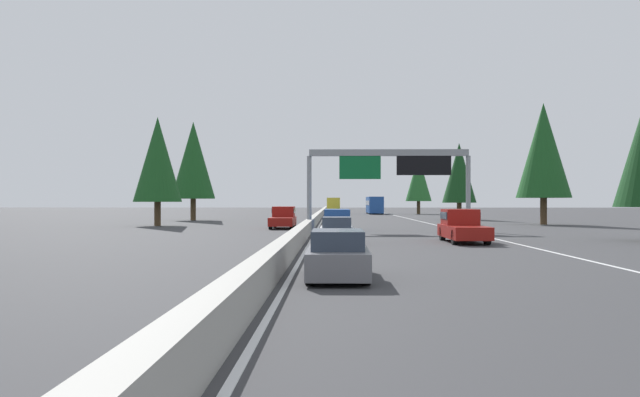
{
  "coord_description": "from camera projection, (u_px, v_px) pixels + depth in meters",
  "views": [
    {
      "loc": [
        -1.41,
        -1.56,
        2.33
      ],
      "look_at": [
        59.18,
        -0.27,
        2.58
      ],
      "focal_mm": 34.7,
      "sensor_mm": 36.0,
      "label": 1
    }
  ],
  "objects": [
    {
      "name": "sign_gantry_overhead",
      "position": [
        391.0,
        166.0,
        47.86
      ],
      "size": [
        0.5,
        12.68,
        6.33
      ],
      "color": "gray",
      "rests_on": "ground"
    },
    {
      "name": "box_truck_distant_a",
      "position": [
        333.0,
        205.0,
        116.74
      ],
      "size": [
        8.5,
        2.4,
        2.95
      ],
      "color": "gold",
      "rests_on": "ground"
    },
    {
      "name": "conifer_right_distant",
      "position": [
        418.0,
        178.0,
        110.07
      ],
      "size": [
        4.63,
        4.63,
        10.52
      ],
      "color": "#4C3823",
      "rests_on": "ground"
    },
    {
      "name": "sedan_far_right",
      "position": [
        337.0,
        231.0,
        33.53
      ],
      "size": [
        4.4,
        1.8,
        1.47
      ],
      "color": "silver",
      "rests_on": "ground"
    },
    {
      "name": "sedan_mid_left",
      "position": [
        337.0,
        256.0,
        18.48
      ],
      "size": [
        4.4,
        1.8,
        1.47
      ],
      "color": "slate",
      "rests_on": "ground"
    },
    {
      "name": "oncoming_near",
      "position": [
        283.0,
        218.0,
        52.91
      ],
      "size": [
        5.6,
        2.0,
        1.86
      ],
      "rotation": [
        0.0,
        0.0,
        3.14
      ],
      "color": "maroon",
      "rests_on": "ground"
    },
    {
      "name": "conifer_left_near",
      "position": [
        158.0,
        160.0,
        58.08
      ],
      "size": [
        4.51,
        4.51,
        10.26
      ],
      "color": "#4C3823",
      "rests_on": "ground"
    },
    {
      "name": "median_barrier",
      "position": [
        319.0,
        215.0,
        81.42
      ],
      "size": [
        180.0,
        0.56,
        0.9
      ],
      "primitive_type": "cube",
      "color": "#9E9B93",
      "rests_on": "ground"
    },
    {
      "name": "shoulder_stripe_right",
      "position": [
        419.0,
        221.0,
        71.17
      ],
      "size": [
        160.0,
        0.16,
        0.01
      ],
      "primitive_type": "cube",
      "color": "silver",
      "rests_on": "ground"
    },
    {
      "name": "conifer_right_mid",
      "position": [
        543.0,
        151.0,
        61.11
      ],
      "size": [
        5.31,
        5.31,
        12.07
      ],
      "color": "#4C3823",
      "rests_on": "ground"
    },
    {
      "name": "ground_plane",
      "position": [
        317.0,
        224.0,
        61.42
      ],
      "size": [
        320.0,
        320.0,
        0.0
      ],
      "primitive_type": "plane",
      "color": "#38383A"
    },
    {
      "name": "minivan_far_center",
      "position": [
        337.0,
        219.0,
        48.48
      ],
      "size": [
        5.0,
        1.95,
        1.69
      ],
      "color": "#1E4793",
      "rests_on": "ground"
    },
    {
      "name": "conifer_right_far",
      "position": [
        459.0,
        173.0,
        77.82
      ],
      "size": [
        4.26,
        4.26,
        9.67
      ],
      "color": "#4C3823",
      "rests_on": "ground"
    },
    {
      "name": "bus_near_center",
      "position": [
        374.0,
        204.0,
        112.02
      ],
      "size": [
        11.5,
        2.55,
        3.1
      ],
      "color": "#1E4793",
      "rests_on": "ground"
    },
    {
      "name": "conifer_left_mid",
      "position": [
        193.0,
        160.0,
        74.51
      ],
      "size": [
        5.25,
        5.25,
        11.93
      ],
      "color": "#4C3823",
      "rests_on": "ground"
    },
    {
      "name": "shoulder_stripe_median",
      "position": [
        322.0,
        221.0,
        71.41
      ],
      "size": [
        160.0,
        0.16,
        0.01
      ],
      "primitive_type": "cube",
      "color": "silver",
      "rests_on": "ground"
    },
    {
      "name": "pickup_near_right",
      "position": [
        462.0,
        226.0,
        35.07
      ],
      "size": [
        5.6,
        2.0,
        1.86
      ],
      "color": "maroon",
      "rests_on": "ground"
    }
  ]
}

